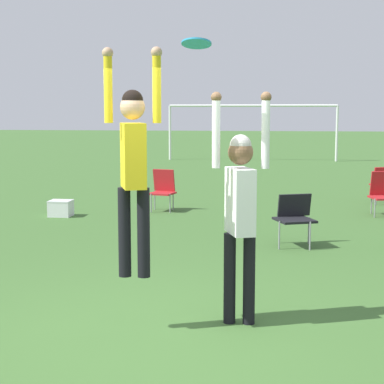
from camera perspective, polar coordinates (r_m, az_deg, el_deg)
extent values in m
plane|color=#3D662D|center=(6.25, -2.61, -12.51)|extent=(120.00, 120.00, 0.00)
cylinder|color=black|center=(6.13, -6.02, -3.58)|extent=(0.12, 0.12, 0.86)
cylinder|color=black|center=(6.09, -4.33, -3.63)|extent=(0.12, 0.12, 0.86)
cube|color=yellow|center=(6.01, -5.26, 3.24)|extent=(0.33, 0.45, 0.61)
sphere|color=tan|center=(6.00, -5.31, 7.51)|extent=(0.23, 0.23, 0.23)
sphere|color=black|center=(6.00, -5.31, 8.12)|extent=(0.20, 0.20, 0.20)
cylinder|color=yellow|center=(6.06, -7.46, 9.14)|extent=(0.08, 0.08, 0.64)
sphere|color=tan|center=(6.08, -7.51, 12.17)|extent=(0.10, 0.10, 0.10)
cylinder|color=yellow|center=(5.96, -3.15, 9.23)|extent=(0.08, 0.08, 0.64)
sphere|color=tan|center=(5.98, -3.17, 12.30)|extent=(0.10, 0.10, 0.10)
cylinder|color=black|center=(6.44, 3.36, -7.67)|extent=(0.12, 0.12, 0.91)
cylinder|color=black|center=(6.43, 5.09, -7.72)|extent=(0.12, 0.12, 0.91)
cube|color=white|center=(6.28, 4.29, -0.81)|extent=(0.33, 0.47, 0.65)
sphere|color=brown|center=(6.23, 4.34, 3.54)|extent=(0.25, 0.25, 0.25)
sphere|color=#B7B2AD|center=(6.22, 4.34, 4.16)|extent=(0.21, 0.21, 0.21)
cylinder|color=white|center=(6.24, 2.16, 5.28)|extent=(0.08, 0.08, 0.68)
sphere|color=brown|center=(6.23, 2.17, 8.42)|extent=(0.10, 0.10, 0.10)
cylinder|color=white|center=(6.21, 6.56, 5.23)|extent=(0.08, 0.08, 0.68)
sphere|color=brown|center=(6.21, 6.61, 8.39)|extent=(0.10, 0.10, 0.10)
cylinder|color=#2D9EDB|center=(5.96, 0.40, 13.07)|extent=(0.28, 0.27, 0.08)
cylinder|color=gray|center=(13.21, 15.94, -1.37)|extent=(0.02, 0.02, 0.38)
cylinder|color=gray|center=(13.67, 15.66, -1.07)|extent=(0.02, 0.02, 0.38)
cube|color=#B21E23|center=(13.67, 16.68, 0.76)|extent=(0.56, 0.24, 0.50)
cylinder|color=gray|center=(13.35, -3.66, -0.98)|extent=(0.02, 0.02, 0.40)
cylinder|color=gray|center=(13.27, -1.97, -1.02)|extent=(0.02, 0.02, 0.40)
cylinder|color=gray|center=(13.73, -3.33, -0.75)|extent=(0.02, 0.02, 0.40)
cylinder|color=gray|center=(13.66, -1.69, -0.78)|extent=(0.02, 0.02, 0.40)
cube|color=#B21E23|center=(13.48, -2.66, -0.12)|extent=(0.56, 0.56, 0.04)
cube|color=#B21E23|center=(13.66, -2.51, 1.05)|extent=(0.48, 0.22, 0.47)
cylinder|color=gray|center=(14.94, 16.06, -0.27)|extent=(0.02, 0.02, 0.45)
cylinder|color=gray|center=(15.36, 15.83, -0.06)|extent=(0.02, 0.02, 0.45)
cube|color=#B21E23|center=(15.36, 16.66, 1.45)|extent=(0.50, 0.30, 0.37)
cylinder|color=gray|center=(9.89, 7.77, -3.83)|extent=(0.02, 0.02, 0.44)
cylinder|color=gray|center=(9.91, 10.45, -3.87)|extent=(0.02, 0.02, 0.44)
cylinder|color=gray|center=(10.35, 7.77, -3.34)|extent=(0.02, 0.02, 0.44)
cylinder|color=gray|center=(10.36, 10.33, -3.38)|extent=(0.02, 0.02, 0.44)
cube|color=black|center=(10.09, 9.10, -2.48)|extent=(0.71, 0.71, 0.04)
cube|color=black|center=(10.31, 9.09, -1.15)|extent=(0.54, 0.30, 0.36)
cube|color=white|center=(13.13, -11.58, -1.48)|extent=(0.43, 0.38, 0.30)
cube|color=silver|center=(13.10, -11.60, -0.78)|extent=(0.44, 0.39, 0.02)
cylinder|color=white|center=(27.54, -1.97, 5.28)|extent=(0.10, 0.10, 2.30)
cylinder|color=white|center=(27.26, 12.75, 5.09)|extent=(0.10, 0.10, 2.30)
cylinder|color=white|center=(27.16, 5.38, 7.65)|extent=(7.00, 0.10, 0.10)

